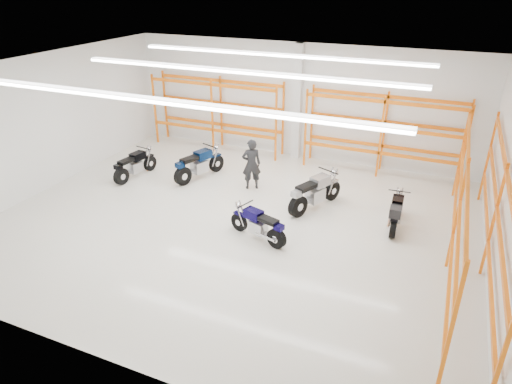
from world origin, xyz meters
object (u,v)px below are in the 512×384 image
at_px(standing_man, 251,164).
at_px(motorcycle_back_b, 198,165).
at_px(motorcycle_back_a, 134,166).
at_px(structural_column, 298,103).
at_px(motorcycle_back_c, 314,193).
at_px(motorcycle_main, 260,226).
at_px(motorcycle_back_d, 396,214).

bearing_deg(standing_man, motorcycle_back_b, -29.93).
bearing_deg(motorcycle_back_a, motorcycle_back_b, 21.59).
height_order(motorcycle_back_a, structural_column, structural_column).
height_order(motorcycle_back_c, structural_column, structural_column).
xyz_separation_m(motorcycle_back_b, motorcycle_back_c, (4.55, -0.61, 0.01)).
height_order(motorcycle_main, structural_column, structural_column).
height_order(motorcycle_main, motorcycle_back_b, motorcycle_back_b).
relative_size(motorcycle_back_b, structural_column, 0.49).
xyz_separation_m(motorcycle_back_d, standing_man, (-5.00, 0.91, 0.40)).
xyz_separation_m(motorcycle_main, motorcycle_back_d, (3.40, 2.15, 0.04)).
bearing_deg(motorcycle_back_b, motorcycle_back_d, -6.97).
bearing_deg(standing_man, motorcycle_back_c, 133.87).
height_order(motorcycle_back_d, structural_column, structural_column).
xyz_separation_m(motorcycle_back_a, motorcycle_back_d, (9.29, -0.01, 0.02)).
relative_size(motorcycle_main, motorcycle_back_b, 0.86).
xyz_separation_m(motorcycle_main, motorcycle_back_c, (0.83, 2.41, 0.09)).
relative_size(motorcycle_back_a, standing_man, 1.15).
bearing_deg(standing_man, structural_column, -128.30).
bearing_deg(motorcycle_back_b, motorcycle_main, -39.11).
bearing_deg(motorcycle_back_d, motorcycle_main, -147.65).
relative_size(motorcycle_back_b, motorcycle_back_c, 1.00).
relative_size(motorcycle_back_d, structural_column, 0.45).
xyz_separation_m(motorcycle_back_d, structural_column, (-4.55, 4.39, 1.75)).
bearing_deg(motorcycle_back_a, motorcycle_main, -20.11).
height_order(motorcycle_main, motorcycle_back_a, motorcycle_back_a).
distance_m(motorcycle_main, standing_man, 3.48).
bearing_deg(structural_column, motorcycle_main, -79.97).
distance_m(motorcycle_back_a, motorcycle_back_d, 9.29).
height_order(motorcycle_back_a, standing_man, standing_man).
distance_m(motorcycle_main, motorcycle_back_a, 6.28).
relative_size(motorcycle_back_d, standing_man, 1.13).
distance_m(motorcycle_main, motorcycle_back_c, 2.55).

